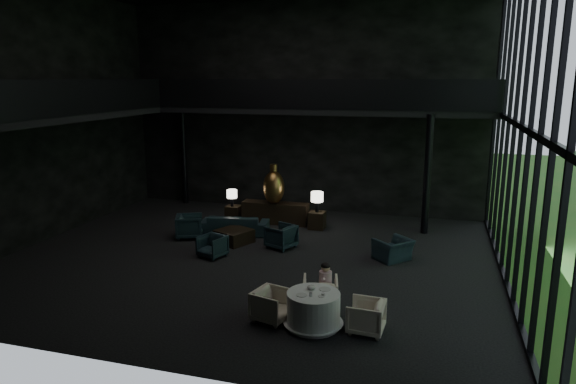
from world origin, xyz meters
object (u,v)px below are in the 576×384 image
(sofa, at_px, (235,220))
(window_armchair, at_px, (393,248))
(lounge_armchair_west, at_px, (189,224))
(dining_chair_west, at_px, (272,304))
(table_lamp_left, at_px, (232,195))
(dining_chair_north, at_px, (320,291))
(side_table_left, at_px, (233,213))
(dining_table, at_px, (313,312))
(dining_chair_east, at_px, (366,316))
(bronze_urn, at_px, (274,187))
(console, at_px, (275,213))
(table_lamp_right, at_px, (317,198))
(lounge_armchair_south, at_px, (212,246))
(side_table_right, at_px, (317,220))
(lounge_armchair_east, at_px, (281,235))
(coffee_table, at_px, (234,236))
(child, at_px, (325,276))

(sofa, relative_size, window_armchair, 2.79)
(lounge_armchair_west, xyz_separation_m, dining_chair_west, (4.41, -4.86, -0.10))
(table_lamp_left, xyz_separation_m, dining_chair_north, (4.70, -6.26, -0.58))
(side_table_left, bearing_deg, window_armchair, -23.97)
(side_table_left, distance_m, sofa, 1.70)
(table_lamp_left, bearing_deg, side_table_left, 90.00)
(dining_table, height_order, dining_chair_east, dining_table)
(side_table_left, bearing_deg, table_lamp_left, -90.00)
(sofa, distance_m, dining_chair_east, 7.65)
(bronze_urn, bearing_deg, lounge_armchair_west, -134.03)
(console, relative_size, sofa, 1.00)
(bronze_urn, distance_m, table_lamp_left, 1.64)
(bronze_urn, distance_m, table_lamp_right, 1.62)
(table_lamp_right, relative_size, dining_chair_east, 1.01)
(side_table_left, xyz_separation_m, dining_chair_north, (4.70, -6.36, 0.14))
(lounge_armchair_south, bearing_deg, side_table_left, 121.85)
(lounge_armchair_west, bearing_deg, side_table_left, -37.71)
(side_table_right, xyz_separation_m, dining_chair_east, (2.64, -7.01, 0.05))
(table_lamp_left, xyz_separation_m, lounge_armchair_east, (2.60, -2.41, -0.58))
(bronze_urn, bearing_deg, dining_table, -66.26)
(sofa, xyz_separation_m, lounge_armchair_south, (0.22, -2.33, -0.14))
(side_table_left, distance_m, side_table_right, 3.21)
(dining_chair_north, bearing_deg, dining_chair_east, 131.77)
(table_lamp_left, bearing_deg, dining_chair_west, -61.79)
(lounge_armchair_west, distance_m, dining_chair_east, 8.04)
(lounge_armchair_south, bearing_deg, side_table_right, 76.83)
(coffee_table, height_order, dining_chair_east, dining_chair_east)
(table_lamp_left, bearing_deg, dining_chair_east, -50.50)
(bronze_urn, xyz_separation_m, lounge_armchair_west, (-2.19, -2.27, -0.91))
(lounge_armchair_south, height_order, window_armchair, window_armchair)
(dining_chair_east, relative_size, dining_chair_west, 0.96)
(console, height_order, table_lamp_left, table_lamp_left)
(lounge_armchair_south, bearing_deg, dining_chair_west, -30.21)
(table_lamp_right, height_order, lounge_armchair_south, table_lamp_right)
(lounge_armchair_south, distance_m, dining_chair_east, 5.95)
(dining_chair_north, height_order, dining_chair_west, dining_chair_north)
(table_lamp_right, height_order, dining_table, table_lamp_right)
(console, distance_m, window_armchair, 5.20)
(table_lamp_left, distance_m, coffee_table, 2.68)
(coffee_table, xyz_separation_m, dining_chair_north, (3.68, -3.91, 0.20))
(dining_table, bearing_deg, bronze_urn, 113.74)
(dining_chair_east, bearing_deg, lounge_armchair_east, -142.06)
(dining_chair_west, height_order, child, child)
(coffee_table, bearing_deg, side_table_left, 112.53)
(bronze_urn, distance_m, dining_chair_east, 8.32)
(table_lamp_left, bearing_deg, lounge_armchair_west, -104.58)
(table_lamp_left, xyz_separation_m, side_table_right, (3.20, -0.08, -0.70))
(table_lamp_right, xyz_separation_m, coffee_table, (-2.18, -2.24, -0.90))
(table_lamp_right, xyz_separation_m, lounge_armchair_south, (-2.30, -3.67, -0.78))
(console, bearing_deg, window_armchair, -31.86)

